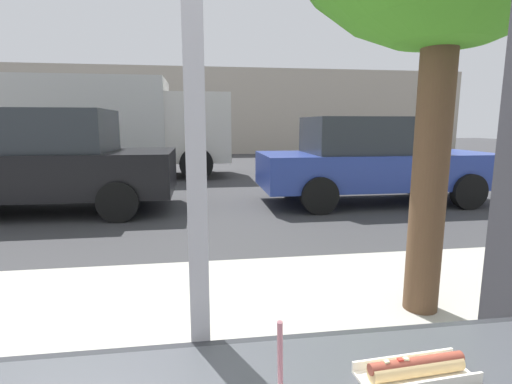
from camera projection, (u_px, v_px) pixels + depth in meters
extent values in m
plane|color=#38383A|center=(200.00, 191.00, 8.95)|extent=(60.00, 60.00, 0.00)
cube|color=#B2ADA3|center=(203.00, 338.00, 2.70)|extent=(16.00, 2.80, 0.10)
cube|color=#2A2C30|center=(201.00, 347.00, 1.01)|extent=(1.88, 0.02, 0.02)
cube|color=#9E9EA3|center=(193.00, 49.00, 0.94)|extent=(0.05, 0.08, 1.48)
cube|color=#A89E8E|center=(198.00, 112.00, 19.73)|extent=(28.00, 1.20, 4.26)
cylinder|color=pink|center=(280.00, 384.00, 0.51)|extent=(0.02, 0.04, 0.20)
cube|color=silver|center=(415.00, 377.00, 0.88)|extent=(0.27, 0.11, 0.01)
cube|color=silver|center=(404.00, 360.00, 0.92)|extent=(0.26, 0.02, 0.03)
cylinder|color=#DBB77A|center=(416.00, 368.00, 0.87)|extent=(0.22, 0.06, 0.04)
cylinder|color=brown|center=(417.00, 363.00, 0.87)|extent=(0.23, 0.04, 0.03)
cube|color=red|center=(400.00, 360.00, 0.86)|extent=(0.01, 0.01, 0.01)
cube|color=beige|center=(406.00, 360.00, 0.86)|extent=(0.01, 0.01, 0.01)
cube|color=beige|center=(386.00, 362.00, 0.85)|extent=(0.01, 0.01, 0.01)
cube|color=black|center=(48.00, 173.00, 6.68)|extent=(4.22, 1.83, 0.72)
cube|color=#282D33|center=(42.00, 131.00, 6.55)|extent=(2.19, 1.61, 0.71)
cylinder|color=black|center=(136.00, 184.00, 7.82)|extent=(0.64, 0.18, 0.64)
cylinder|color=black|center=(118.00, 202.00, 6.04)|extent=(0.64, 0.18, 0.64)
cube|color=#283D93|center=(376.00, 169.00, 7.54)|extent=(4.45, 1.70, 0.64)
cube|color=#282D33|center=(369.00, 135.00, 7.40)|extent=(2.32, 1.50, 0.67)
cylinder|color=black|center=(417.00, 178.00, 8.62)|extent=(0.64, 0.18, 0.64)
cylinder|color=black|center=(469.00, 192.00, 6.96)|extent=(0.64, 0.18, 0.64)
cylinder|color=black|center=(295.00, 181.00, 8.23)|extent=(0.64, 0.18, 0.64)
cylinder|color=black|center=(320.00, 196.00, 6.56)|extent=(0.64, 0.18, 0.64)
cube|color=beige|center=(67.00, 121.00, 10.79)|extent=(5.46, 2.20, 2.29)
cube|color=beige|center=(196.00, 128.00, 11.33)|extent=(1.90, 2.10, 1.90)
cylinder|color=black|center=(197.00, 157.00, 12.51)|extent=(0.90, 0.24, 0.90)
cylinder|color=black|center=(196.00, 164.00, 10.47)|extent=(0.90, 0.24, 0.90)
cylinder|color=black|center=(46.00, 159.00, 11.91)|extent=(0.90, 0.24, 0.90)
cylinder|color=black|center=(12.00, 167.00, 9.77)|extent=(0.90, 0.24, 0.90)
cylinder|color=brown|center=(431.00, 159.00, 2.83)|extent=(0.25, 0.25, 2.32)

